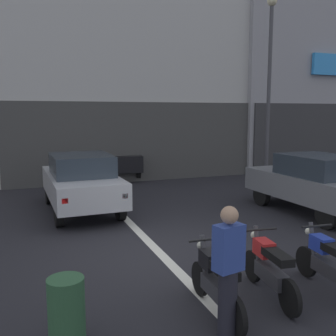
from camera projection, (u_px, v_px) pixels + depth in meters
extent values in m
plane|color=#232328|center=(159.00, 253.00, 7.73)|extent=(120.00, 120.00, 0.00)
cube|color=silver|center=(101.00, 194.00, 13.28)|extent=(0.20, 18.00, 0.01)
cube|color=silver|center=(111.00, 48.00, 19.11)|extent=(10.76, 8.86, 11.91)
cube|color=#454543|center=(138.00, 142.00, 15.59)|extent=(10.33, 0.10, 3.20)
cube|color=#9E9EA3|center=(282.00, 74.00, 22.84)|extent=(10.27, 9.41, 10.05)
cube|color=#3399F2|center=(328.00, 64.00, 17.99)|extent=(1.75, 0.16, 0.97)
cylinder|color=black|center=(49.00, 194.00, 11.83)|extent=(0.20, 0.64, 0.64)
cylinder|color=black|center=(99.00, 190.00, 12.41)|extent=(0.20, 0.64, 0.64)
cylinder|color=black|center=(59.00, 214.00, 9.44)|extent=(0.20, 0.64, 0.64)
cylinder|color=black|center=(120.00, 208.00, 10.02)|extent=(0.20, 0.64, 0.64)
cube|color=#B7BABF|center=(81.00, 185.00, 10.86)|extent=(1.86, 4.14, 0.66)
cube|color=#2D3842|center=(81.00, 165.00, 10.64)|extent=(1.60, 2.00, 0.56)
cube|color=red|center=(65.00, 201.00, 8.74)|extent=(0.14, 0.06, 0.12)
cube|color=red|center=(125.00, 196.00, 9.27)|extent=(0.14, 0.06, 0.12)
cylinder|color=black|center=(262.00, 195.00, 11.63)|extent=(0.20, 0.64, 0.64)
cylinder|color=black|center=(302.00, 191.00, 12.22)|extent=(0.20, 0.64, 0.64)
cylinder|color=black|center=(327.00, 216.00, 9.25)|extent=(0.20, 0.64, 0.64)
cube|color=slate|center=(314.00, 187.00, 10.68)|extent=(1.88, 4.15, 0.66)
cube|color=#2D3842|center=(319.00, 166.00, 10.45)|extent=(1.60, 2.01, 0.56)
cylinder|color=black|center=(137.00, 173.00, 15.97)|extent=(0.24, 0.65, 0.64)
cylinder|color=black|center=(99.00, 174.00, 15.55)|extent=(0.24, 0.65, 0.64)
cylinder|color=black|center=(127.00, 165.00, 18.44)|extent=(0.24, 0.65, 0.64)
cylinder|color=black|center=(94.00, 166.00, 18.03)|extent=(0.24, 0.65, 0.64)
cube|color=black|center=(114.00, 159.00, 16.94)|extent=(2.11, 4.24, 0.66)
cube|color=#2D3842|center=(113.00, 145.00, 16.99)|extent=(1.71, 2.10, 0.56)
cube|color=red|center=(123.00, 153.00, 19.04)|extent=(0.14, 0.07, 0.12)
cube|color=red|center=(94.00, 154.00, 18.67)|extent=(0.14, 0.07, 0.12)
cylinder|color=#47474C|center=(268.00, 99.00, 14.47)|extent=(0.14, 0.14, 6.61)
sphere|color=beige|center=(272.00, 1.00, 13.98)|extent=(0.36, 0.36, 0.36)
cylinder|color=black|center=(200.00, 279.00, 5.92)|extent=(0.09, 0.52, 0.52)
cylinder|color=black|center=(235.00, 316.00, 4.84)|extent=(0.09, 0.52, 0.52)
cube|color=#38383D|center=(218.00, 289.00, 5.31)|extent=(0.23, 0.74, 0.22)
cube|color=black|center=(223.00, 270.00, 5.12)|extent=(0.25, 0.61, 0.12)
cube|color=black|center=(210.00, 260.00, 5.51)|extent=(0.24, 0.37, 0.24)
cylinder|color=#4C4C51|center=(204.00, 259.00, 5.72)|extent=(0.08, 0.24, 0.70)
cylinder|color=black|center=(207.00, 240.00, 5.60)|extent=(0.55, 0.06, 0.04)
sphere|color=silver|center=(201.00, 245.00, 5.82)|extent=(0.12, 0.12, 0.12)
cylinder|color=black|center=(253.00, 266.00, 6.40)|extent=(0.14, 0.52, 0.52)
cylinder|color=black|center=(290.00, 298.00, 5.30)|extent=(0.14, 0.52, 0.52)
cube|color=#38383D|center=(271.00, 275.00, 5.79)|extent=(0.29, 0.76, 0.22)
cube|color=black|center=(278.00, 256.00, 5.58)|extent=(0.29, 0.62, 0.12)
cube|color=red|center=(264.00, 248.00, 5.99)|extent=(0.26, 0.38, 0.24)
cylinder|color=#4C4C51|center=(257.00, 247.00, 6.21)|extent=(0.10, 0.24, 0.70)
cylinder|color=black|center=(260.00, 230.00, 6.08)|extent=(0.55, 0.11, 0.04)
sphere|color=silver|center=(254.00, 235.00, 6.30)|extent=(0.12, 0.12, 0.12)
cylinder|color=black|center=(306.00, 261.00, 6.60)|extent=(0.12, 0.52, 0.52)
cube|color=#38383D|center=(331.00, 270.00, 5.98)|extent=(0.27, 0.75, 0.22)
cube|color=#233DB7|center=(321.00, 244.00, 6.18)|extent=(0.25, 0.38, 0.24)
cylinder|color=#4C4C51|center=(313.00, 243.00, 6.40)|extent=(0.09, 0.24, 0.70)
cylinder|color=black|center=(317.00, 226.00, 6.28)|extent=(0.55, 0.09, 0.04)
sphere|color=silver|center=(309.00, 231.00, 6.50)|extent=(0.12, 0.12, 0.12)
cylinder|color=#23232D|center=(227.00, 303.00, 4.80)|extent=(0.24, 0.24, 0.86)
cube|color=#334CA5|center=(229.00, 248.00, 4.70)|extent=(0.40, 0.29, 0.58)
sphere|color=tan|center=(229.00, 215.00, 4.64)|extent=(0.22, 0.22, 0.22)
cylinder|color=#2D5938|center=(67.00, 312.00, 4.60)|extent=(0.44, 0.44, 0.85)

